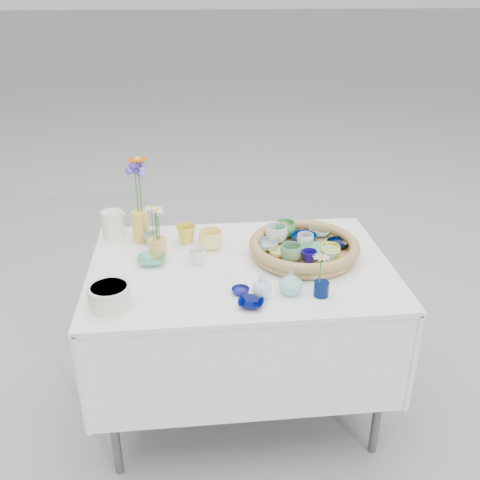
{
  "coord_description": "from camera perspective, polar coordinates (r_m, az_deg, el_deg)",
  "views": [
    {
      "loc": [
        -0.2,
        -1.96,
        1.84
      ],
      "look_at": [
        0.0,
        0.02,
        0.87
      ],
      "focal_mm": 40.0,
      "sensor_mm": 36.0,
      "label": 1
    }
  ],
  "objects": [
    {
      "name": "tray_ceramic_8",
      "position": [
        2.48,
        8.47,
        0.85
      ],
      "size": [
        0.12,
        0.12,
        0.03
      ],
      "primitive_type": "imported",
      "rotation": [
        0.0,
        0.0,
        0.3
      ],
      "color": "#8DCEFF",
      "rests_on": "wicker_tray"
    },
    {
      "name": "single_daisy",
      "position": [
        1.99,
        8.57,
        -3.21
      ],
      "size": [
        0.09,
        0.09,
        0.13
      ],
      "primitive_type": null,
      "rotation": [
        0.0,
        0.0,
        0.35
      ],
      "color": "beige",
      "rests_on": "bud_vase_cobalt"
    },
    {
      "name": "gerbera",
      "position": [
        2.4,
        -10.65,
        5.71
      ],
      "size": [
        0.13,
        0.13,
        0.26
      ],
      "primitive_type": null,
      "rotation": [
        0.0,
        0.0,
        0.38
      ],
      "color": "#DD5600",
      "rests_on": "tall_vase_yellow"
    },
    {
      "name": "loose_ceramic_4",
      "position": [
        2.04,
        0.05,
        -5.45
      ],
      "size": [
        0.08,
        0.08,
        0.02
      ],
      "primitive_type": "imported",
      "rotation": [
        0.0,
        0.0,
        -0.26
      ],
      "color": "navy",
      "rests_on": "display_table"
    },
    {
      "name": "daisy_cup",
      "position": [
        2.33,
        -8.77,
        -0.78
      ],
      "size": [
        0.09,
        0.09,
        0.08
      ],
      "primitive_type": "cylinder",
      "rotation": [
        0.0,
        0.0,
        -0.28
      ],
      "color": "#E0AF4F",
      "rests_on": "display_table"
    },
    {
      "name": "daisy_posy",
      "position": [
        2.27,
        -8.91,
        1.96
      ],
      "size": [
        0.11,
        0.11,
        0.16
      ],
      "primitive_type": null,
      "rotation": [
        0.0,
        0.0,
        0.35
      ],
      "color": "white",
      "rests_on": "daisy_cup"
    },
    {
      "name": "tray_ceramic_9",
      "position": [
        2.22,
        7.39,
        -1.83
      ],
      "size": [
        0.08,
        0.08,
        0.06
      ],
      "primitive_type": "imported",
      "rotation": [
        0.0,
        0.0,
        0.24
      ],
      "color": "#130868",
      "rests_on": "wicker_tray"
    },
    {
      "name": "loose_ceramic_5",
      "position": [
        2.44,
        -9.52,
        0.18
      ],
      "size": [
        0.09,
        0.09,
        0.06
      ],
      "primitive_type": "imported",
      "rotation": [
        0.0,
        0.0,
        0.42
      ],
      "color": "#8EB3A1",
      "rests_on": "display_table"
    },
    {
      "name": "loose_ceramic_6",
      "position": [
        1.97,
        1.17,
        -6.75
      ],
      "size": [
        0.12,
        0.12,
        0.02
      ],
      "primitive_type": "imported",
      "rotation": [
        0.0,
        0.0,
        -0.25
      ],
      "color": "#000541",
      "rests_on": "display_table"
    },
    {
      "name": "display_table",
      "position": [
        2.7,
        0.05,
        -17.07
      ],
      "size": [
        1.26,
        0.86,
        0.77
      ],
      "primitive_type": null,
      "color": "white",
      "rests_on": "ground"
    },
    {
      "name": "tray_ceramic_7",
      "position": [
        2.36,
        6.97,
        -0.02
      ],
      "size": [
        0.09,
        0.09,
        0.06
      ],
      "primitive_type": "imported",
      "rotation": [
        0.0,
        0.0,
        0.35
      ],
      "color": "silver",
      "rests_on": "wicker_tray"
    },
    {
      "name": "loose_ceramic_2",
      "position": [
        2.28,
        -9.39,
        -2.11
      ],
      "size": [
        0.12,
        0.12,
        0.03
      ],
      "primitive_type": "imported",
      "rotation": [
        0.0,
        0.0,
        -0.02
      ],
      "color": "#4EA87D",
      "rests_on": "display_table"
    },
    {
      "name": "tray_ceramic_10",
      "position": [
        2.28,
        4.15,
        -1.37
      ],
      "size": [
        0.09,
        0.09,
        0.03
      ],
      "primitive_type": "imported",
      "rotation": [
        0.0,
        0.0,
        -0.11
      ],
      "color": "#E2CA6E",
      "rests_on": "wicker_tray"
    },
    {
      "name": "fluted_bowl",
      "position": [
        2.01,
        -13.72,
        -5.85
      ],
      "size": [
        0.16,
        0.16,
        0.08
      ],
      "primitive_type": null,
      "rotation": [
        0.0,
        0.0,
        -0.0
      ],
      "color": "beige",
      "rests_on": "display_table"
    },
    {
      "name": "tray_ceramic_3",
      "position": [
        2.3,
        7.82,
        -1.2
      ],
      "size": [
        0.16,
        0.16,
        0.03
      ],
      "primitive_type": "imported",
      "rotation": [
        0.0,
        0.0,
        -0.37
      ],
      "color": "#45AA6C",
      "rests_on": "wicker_tray"
    },
    {
      "name": "loose_ceramic_1",
      "position": [
        2.37,
        -3.13,
        0.04
      ],
      "size": [
        0.14,
        0.14,
        0.08
      ],
      "primitive_type": "imported",
      "rotation": [
        0.0,
        0.0,
        -0.35
      ],
      "color": "#FFE878",
      "rests_on": "display_table"
    },
    {
      "name": "wicker_tray",
      "position": [
        2.31,
        6.84,
        -0.85
      ],
      "size": [
        0.47,
        0.47,
        0.08
      ],
      "primitive_type": null,
      "color": "olive",
      "rests_on": "display_table"
    },
    {
      "name": "tray_ceramic_6",
      "position": [
        2.39,
        3.9,
        0.65
      ],
      "size": [
        0.13,
        0.13,
        0.08
      ],
      "primitive_type": "imported",
      "rotation": [
        0.0,
        0.0,
        0.37
      ],
      "color": "silver",
      "rests_on": "wicker_tray"
    },
    {
      "name": "bud_vase_cobalt",
      "position": [
        2.04,
        8.66,
        -5.18
      ],
      "size": [
        0.07,
        0.07,
        0.06
      ],
      "primitive_type": "cylinder",
      "rotation": [
        0.0,
        0.0,
        0.16
      ],
      "color": "#00103D",
      "rests_on": "display_table"
    },
    {
      "name": "tray_ceramic_2",
      "position": [
        2.26,
        9.57,
        -1.34
      ],
      "size": [
        0.11,
        0.11,
        0.07
      ],
      "primitive_type": "imported",
      "rotation": [
        0.0,
        0.0,
        -0.31
      ],
      "color": "#FFF43B",
      "rests_on": "wicker_tray"
    },
    {
      "name": "tray_ceramic_5",
      "position": [
        2.33,
        2.74,
        -0.53
      ],
      "size": [
        0.12,
        0.12,
        0.03
      ],
      "primitive_type": "imported",
      "rotation": [
        0.0,
        0.0,
        -0.09
      ],
      "color": "#9AC4C1",
      "rests_on": "wicker_tray"
    },
    {
      "name": "tray_ceramic_1",
      "position": [
        2.38,
        10.38,
        -0.41
      ],
      "size": [
        0.1,
        0.1,
        0.03
      ],
      "primitive_type": "imported",
      "rotation": [
        0.0,
        0.0,
        0.04
      ],
      "color": "black",
      "rests_on": "wicker_tray"
    },
    {
      "name": "tray_ceramic_0",
      "position": [
        2.41,
        6.85,
        0.17
      ],
      "size": [
        0.14,
        0.14,
        0.04
      ],
      "primitive_type": "imported",
      "rotation": [
        0.0,
        0.0,
        -0.2
      ],
      "color": "navy",
      "rests_on": "wicker_tray"
    },
    {
      "name": "bud_vase_paleblue",
      "position": [
        2.0,
        2.36,
        -4.77
      ],
      "size": [
        0.1,
        0.1,
        0.11
      ],
      "primitive_type": null,
      "rotation": [
        0.0,
        0.0,
        0.42
      ],
      "color": "#ACCEDD",
      "rests_on": "display_table"
    },
    {
      "name": "tray_ceramic_11",
      "position": [
        2.24,
        9.53,
        -1.69
      ],
      "size": [
        0.09,
        0.09,
        0.07
      ],
      "primitive_type": "imported",
      "rotation": [
        0.0,
        0.0,
        0.28
      ],
      "color": "#AFE8D8",
      "rests_on": "wicker_tray"
    },
    {
      "name": "loose_ceramic_3",
      "position": [
        2.25,
        -4.54,
        -1.77
      ],
      "size": [
        0.09,
        0.09,
        0.07
      ],
      "primitive_type": "imported",
      "rotation": [
        0.0,
        0.0,
        -0.31
      ],
      "color": "silver",
      "rests_on": "display_table"
    },
    {
      "name": "ground",
      "position": [
        2.7,
        0.05,
        -17.07
      ],
      "size": [
        80.0,
        80.0,
        0.0
      ],
      "primitive_type": "plane",
      "color": "gray"
    },
    {
      "name": "tall_vase_yellow",
      "position": [
        2.46,
        -10.57,
        1.44
      ],
      "size": [
        0.08,
        0.08,
        0.14
      ],
      "primitive_type": "cylinder",
      "rotation": [
        0.0,
        0.0,
        0.05
      ],
      "color": "gold",
      "rests_on": "display_table"
    },
    {
      "name": "loose_ceramic_0",
      "position": [
        2.43,
        -5.75,
        0.65
      ],
      "size": [
        0.11,
        0.11,
        0.08
      ],
      "primitive_type": "imported",
      "rotation": [
        0.0,
        0.0,
        -0.31
      ],
      "color": "gold",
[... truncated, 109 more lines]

